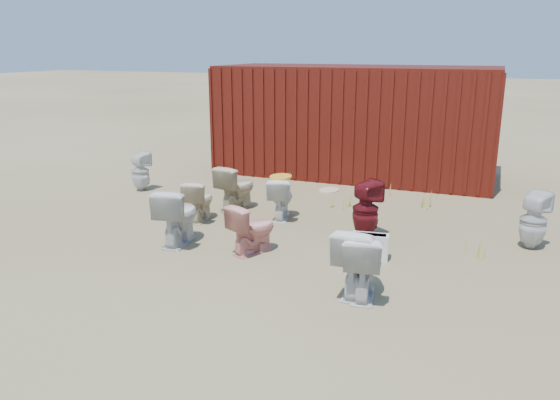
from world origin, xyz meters
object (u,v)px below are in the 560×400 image
at_px(toilet_front_a, 178,216).
at_px(toilet_back_a, 140,172).
at_px(toilet_front_c, 358,259).
at_px(toilet_back_yellowlid, 281,198).
at_px(toilet_front_pink, 252,228).
at_px(shipping_container, 355,121).
at_px(toilet_back_beige_left, 199,200).
at_px(toilet_back_e, 533,220).
at_px(toilet_front_e, 364,264).
at_px(loose_tank, 370,246).
at_px(toilet_front_maroon, 366,209).
at_px(toilet_back_beige_right, 236,187).

bearing_deg(toilet_front_a, toilet_back_a, -53.28).
distance_m(toilet_front_c, toilet_back_yellowlid, 3.05).
bearing_deg(toilet_back_yellowlid, toilet_front_c, 115.54).
xyz_separation_m(toilet_front_a, toilet_front_pink, (1.17, 0.06, -0.07)).
distance_m(toilet_front_pink, toilet_back_yellowlid, 1.65).
distance_m(toilet_front_a, toilet_back_a, 3.36).
height_order(shipping_container, toilet_back_beige_left, shipping_container).
distance_m(toilet_back_beige_left, toilet_back_e, 5.12).
bearing_deg(toilet_back_a, toilet_front_e, 161.63).
bearing_deg(toilet_front_pink, loose_tank, -141.17).
xyz_separation_m(toilet_front_c, toilet_front_maroon, (-0.37, 1.99, 0.02)).
bearing_deg(toilet_front_e, toilet_back_beige_left, -38.43).
height_order(toilet_back_beige_right, loose_tank, toilet_back_beige_right).
height_order(toilet_front_pink, toilet_front_e, toilet_front_e).
relative_size(toilet_front_pink, toilet_front_maroon, 0.82).
xyz_separation_m(toilet_back_beige_left, toilet_back_yellowlid, (1.22, 0.60, 0.01)).
xyz_separation_m(toilet_front_maroon, toilet_back_beige_right, (-2.46, 0.59, -0.03)).
height_order(toilet_back_yellowlid, toilet_back_e, toilet_back_e).
xyz_separation_m(shipping_container, toilet_back_beige_left, (-1.51, -4.42, -0.86)).
xyz_separation_m(toilet_front_maroon, loose_tank, (0.27, -0.87, -0.26)).
bearing_deg(toilet_back_beige_right, loose_tank, 164.36).
bearing_deg(shipping_container, toilet_back_beige_left, -108.86).
distance_m(toilet_back_yellowlid, toilet_back_e, 3.87).
bearing_deg(loose_tank, toilet_front_c, -92.24).
relative_size(toilet_front_e, toilet_back_beige_left, 1.13).
bearing_deg(toilet_front_c, toilet_back_e, -128.39).
height_order(toilet_front_c, toilet_front_maroon, toilet_front_maroon).
relative_size(toilet_back_beige_right, toilet_back_yellowlid, 1.14).
height_order(toilet_back_beige_left, toilet_back_yellowlid, toilet_back_yellowlid).
bearing_deg(loose_tank, toilet_back_a, 151.66).
bearing_deg(toilet_front_pink, toilet_back_beige_left, -10.46).
bearing_deg(toilet_front_maroon, toilet_back_yellowlid, 21.60).
xyz_separation_m(toilet_front_c, toilet_front_e, (0.08, -0.06, -0.03)).
bearing_deg(toilet_front_e, toilet_front_pink, -32.99).
bearing_deg(toilet_back_beige_left, toilet_back_yellowlid, -161.58).
height_order(shipping_container, toilet_back_e, shipping_container).
bearing_deg(toilet_front_c, toilet_front_a, -12.36).
bearing_deg(toilet_front_e, toilet_back_yellowlid, -59.41).
bearing_deg(toilet_front_maroon, toilet_back_a, 23.35).
bearing_deg(toilet_front_e, toilet_back_beige_right, -50.75).
bearing_deg(toilet_front_maroon, toilet_front_pink, 79.53).
bearing_deg(toilet_front_e, toilet_front_maroon, -86.07).
relative_size(toilet_front_pink, loose_tank, 1.42).
bearing_deg(toilet_front_a, loose_tank, -178.76).
relative_size(toilet_front_maroon, loose_tank, 1.75).
bearing_deg(toilet_front_a, toilet_back_e, -168.40).
distance_m(shipping_container, toilet_back_yellowlid, 3.93).
relative_size(toilet_back_beige_left, loose_tank, 1.37).
relative_size(toilet_front_pink, toilet_back_beige_right, 0.89).
height_order(shipping_container, loose_tank, shipping_container).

